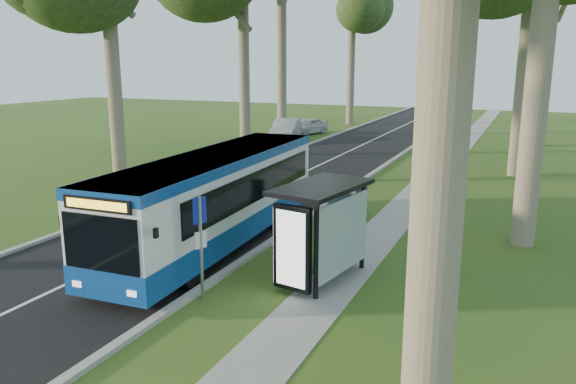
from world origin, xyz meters
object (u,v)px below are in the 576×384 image
object	(u,v)px
bus_stop_sign	(200,236)
litter_bin	(360,201)
car_silver	(286,130)
bus	(217,199)
bus_shelter	(321,217)
car_white	(308,126)

from	to	relation	value
bus_stop_sign	litter_bin	size ratio (longest dim) A/B	2.59
litter_bin	car_silver	size ratio (longest dim) A/B	0.21
bus	litter_bin	distance (m)	6.34
bus_stop_sign	litter_bin	distance (m)	9.41
bus_stop_sign	car_silver	bearing A→B (deg)	133.12
bus_stop_sign	litter_bin	world-z (taller)	bus_stop_sign
bus_shelter	car_silver	size ratio (longest dim) A/B	0.67
car_white	bus	bearing A→B (deg)	-57.63
bus_stop_sign	car_white	world-z (taller)	bus_stop_sign
bus_shelter	car_silver	world-z (taller)	bus_shelter
car_silver	car_white	bearing A→B (deg)	73.54
bus	car_silver	xyz separation A→B (m)	(-7.91, 23.29, -0.72)
car_white	litter_bin	bearing A→B (deg)	-47.11
bus	bus_shelter	size ratio (longest dim) A/B	3.40
bus_stop_sign	litter_bin	xyz separation A→B (m)	(1.31, 9.25, -1.13)
bus	bus_shelter	distance (m)	4.57
bus_shelter	car_white	world-z (taller)	bus_shelter
bus_stop_sign	bus_shelter	bearing A→B (deg)	64.27
bus_shelter	litter_bin	distance (m)	7.40
bus_shelter	bus_stop_sign	bearing A→B (deg)	-129.08
bus_shelter	car_white	size ratio (longest dim) A/B	0.85
bus	bus_stop_sign	distance (m)	4.25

